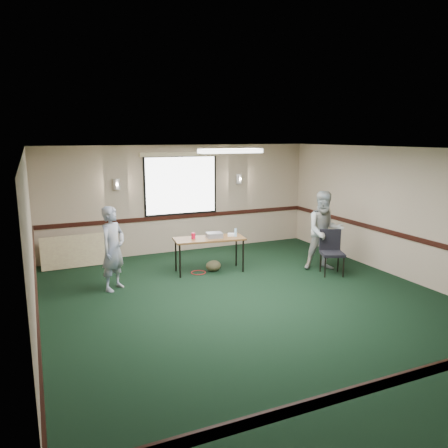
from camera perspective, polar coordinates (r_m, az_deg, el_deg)
name	(u,v)px	position (r m, az deg, el deg)	size (l,w,h in m)	color
ground	(254,304)	(7.86, 3.90, -10.34)	(8.00, 8.00, 0.00)	black
room_shell	(208,200)	(9.33, -2.05, 3.20)	(8.00, 8.02, 8.00)	tan
folding_table	(209,240)	(9.43, -1.94, -2.16)	(1.57, 0.79, 0.75)	#4F3016
projector	(214,235)	(9.43, -1.28, -1.46)	(0.33, 0.27, 0.11)	gray
game_console	(232,235)	(9.61, 1.10, -1.40)	(0.20, 0.16, 0.05)	silver
red_cup	(193,236)	(9.34, -4.03, -1.56)	(0.09, 0.09, 0.13)	red
water_bottle	(235,233)	(9.53, 1.51, -1.12)	(0.05, 0.05, 0.18)	#9AD3FC
duffel_bag	(213,266)	(9.60, -1.40, -5.49)	(0.34, 0.26, 0.24)	#484129
cable_coil	(198,273)	(9.53, -3.36, -6.35)	(0.32, 0.32, 0.02)	red
folded_table	(74,251)	(10.40, -18.98, -3.40)	(1.43, 0.06, 0.73)	tan
conference_chair	(331,248)	(9.63, 13.83, -3.11)	(0.60, 0.62, 0.94)	black
person_left	(113,248)	(8.57, -14.30, -3.12)	(0.59, 0.39, 1.62)	#445995
person_right	(324,231)	(9.80, 12.99, -0.89)	(0.85, 0.66, 1.74)	#7FA6C6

